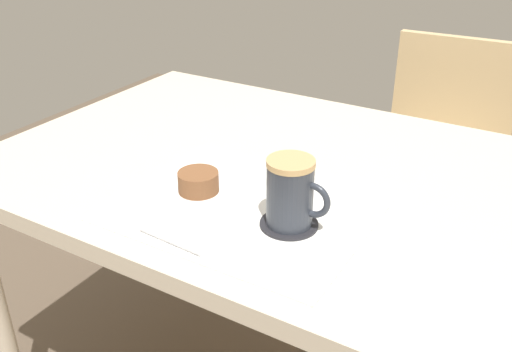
% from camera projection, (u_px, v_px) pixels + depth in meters
% --- Properties ---
extents(dining_table, '(1.18, 0.82, 0.74)m').
position_uv_depth(dining_table, '(274.00, 197.00, 1.22)').
color(dining_table, beige).
rests_on(dining_table, ground_plane).
extents(wooden_chair, '(0.44, 0.44, 0.83)m').
position_uv_depth(wooden_chair, '(437.00, 160.00, 1.83)').
color(wooden_chair, '#D1B27F').
rests_on(wooden_chair, ground_plane).
extents(placemat, '(0.44, 0.36, 0.00)m').
position_uv_depth(placemat, '(245.00, 209.00, 1.02)').
color(placemat, white).
rests_on(placemat, dining_table).
extents(pastry_plate, '(0.15, 0.15, 0.01)m').
position_uv_depth(pastry_plate, '(199.00, 194.00, 1.05)').
color(pastry_plate, white).
rests_on(pastry_plate, placemat).
extents(pastry, '(0.08, 0.08, 0.04)m').
position_uv_depth(pastry, '(198.00, 182.00, 1.04)').
color(pastry, brown).
rests_on(pastry, pastry_plate).
extents(coffee_coaster, '(0.10, 0.10, 0.00)m').
position_uv_depth(coffee_coaster, '(289.00, 224.00, 0.97)').
color(coffee_coaster, '#232328').
rests_on(coffee_coaster, placemat).
extents(coffee_mug, '(0.11, 0.08, 0.12)m').
position_uv_depth(coffee_mug, '(291.00, 193.00, 0.94)').
color(coffee_mug, '#2D333D').
rests_on(coffee_mug, coffee_coaster).
extents(teaspoon, '(0.13, 0.02, 0.01)m').
position_uv_depth(teaspoon, '(169.00, 240.00, 0.92)').
color(teaspoon, silver).
rests_on(teaspoon, placemat).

